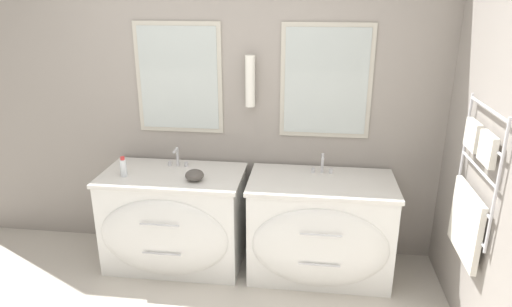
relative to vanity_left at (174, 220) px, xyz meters
name	(u,v)px	position (x,y,z in m)	size (l,w,h in m)	color
wall_back	(224,102)	(0.36, 0.41, 0.90)	(5.17, 0.16, 2.60)	gray
wall_right	(495,148)	(2.17, -0.51, 0.89)	(0.13, 3.42, 2.60)	gray
vanity_left	(174,220)	(0.00, 0.00, 0.00)	(1.12, 0.69, 0.80)	white
vanity_right	(320,229)	(1.18, 0.00, 0.00)	(1.12, 0.69, 0.80)	white
faucet_left	(177,158)	(0.00, 0.20, 0.47)	(0.17, 0.10, 0.16)	silver
faucet_right	(322,164)	(1.18, 0.20, 0.47)	(0.17, 0.10, 0.16)	silver
toiletry_bottle	(123,167)	(-0.35, -0.06, 0.47)	(0.05, 0.05, 0.16)	silver
amenity_bowl	(195,175)	(0.22, -0.08, 0.44)	(0.14, 0.14, 0.09)	#4C4742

